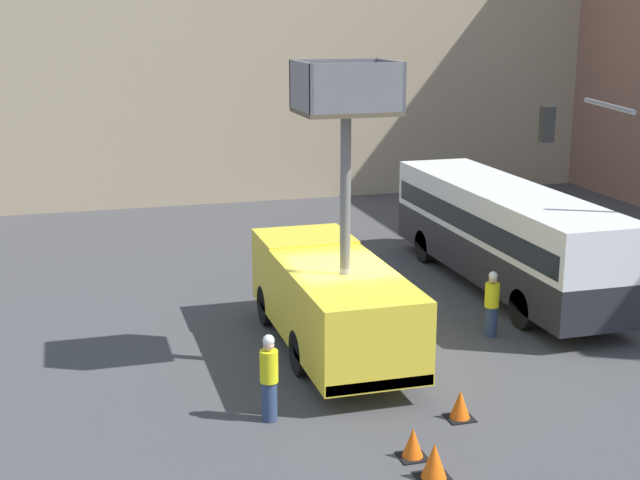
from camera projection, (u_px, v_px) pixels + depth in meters
The scene contains 10 objects.
ground_plane at pixel (344, 356), 21.91m from camera, with size 120.00×120.00×0.00m, color #424244.
building_backdrop_far at pixel (195, 33), 42.29m from camera, with size 44.00×10.00×14.53m.
utility_truck at pixel (331, 293), 21.78m from camera, with size 2.45×7.21×7.19m.
city_bus at pixel (504, 230), 26.90m from camera, with size 2.56×11.03×3.12m.
traffic_light_pole at pixel (620, 174), 22.88m from camera, with size 3.31×3.06×6.23m.
road_worker_near_truck at pixel (269, 378), 18.25m from camera, with size 0.38×0.38×1.88m.
road_worker_directing at pixel (492, 304), 23.10m from camera, with size 0.38×0.38×1.75m.
traffic_cone_near_truck at pixel (460, 405), 18.48m from camera, with size 0.55×0.55×0.63m.
traffic_cone_mid_road at pixel (434, 462), 16.08m from camera, with size 0.61×0.61×0.70m.
traffic_cone_far_side at pixel (413, 444), 16.86m from camera, with size 0.53×0.53×0.61m.
Camera 1 is at (-6.23, -19.55, 8.21)m, focal length 50.00 mm.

